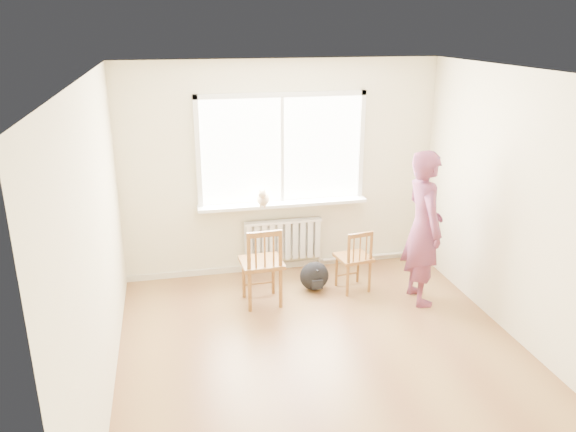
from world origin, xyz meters
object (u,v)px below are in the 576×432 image
chair_left (263,266)px  chair_right (355,260)px  backpack (314,276)px  person (423,228)px  cat (263,198)px

chair_left → chair_right: size_ratio=1.20×
chair_left → chair_right: (1.15, 0.11, -0.08)m
chair_left → backpack: (0.68, 0.24, -0.30)m
chair_left → backpack: bearing=-163.3°
person → backpack: (-1.13, 0.51, -0.72)m
chair_right → person: bearing=141.0°
chair_right → backpack: size_ratio=2.21×
chair_right → cat: size_ratio=2.18×
person → cat: person is taller
chair_right → chair_left: bearing=-3.5°
chair_right → backpack: bearing=-24.2°
chair_left → cat: (0.14, 0.76, 0.57)m
backpack → person: bearing=-24.1°
person → chair_right: bearing=61.5°
cat → chair_left: bearing=-87.8°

